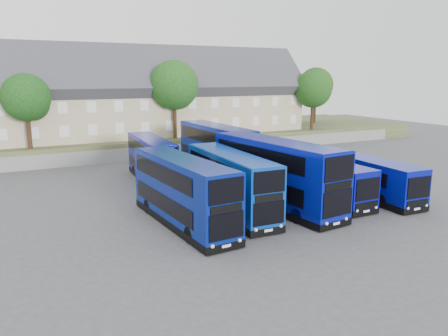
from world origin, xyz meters
The scene contains 15 objects.
ground centered at (0.00, 0.00, 0.00)m, with size 120.00×120.00×0.00m, color #49494E.
retaining_wall centered at (0.00, 24.00, 0.75)m, with size 70.00×0.40×1.50m, color slate.
earth_bank centered at (0.00, 34.00, 1.00)m, with size 80.00×20.00×2.00m, color #3B4828.
terrace_row centered at (-3.00, 30.00, 6.60)m, with size 48.00×10.40×11.20m.
dd_front_left centered at (-6.57, 1.41, 2.10)m, with size 3.17×10.90×4.28m.
dd_front_mid centered at (-2.68, 2.27, 2.04)m, with size 2.84×10.54×4.15m.
dd_front_right centered at (0.93, 2.21, 2.36)m, with size 3.95×12.29×4.81m.
dd_rear_left centered at (-4.68, 13.82, 1.90)m, with size 2.86×9.90×3.88m.
dd_rear_right centered at (2.09, 14.39, 2.27)m, with size 2.97×11.70×4.62m.
coach_east_a centered at (5.03, 2.90, 1.52)m, with size 2.39×11.34×3.10m.
coach_east_b centered at (8.82, 1.65, 1.50)m, with size 3.00×11.35×3.07m.
tree_west centered at (-13.85, 25.10, 7.05)m, with size 4.80×4.80×7.65m.
tree_mid centered at (2.15, 25.60, 8.07)m, with size 5.76×5.76×9.18m.
tree_east centered at (22.15, 25.10, 7.39)m, with size 5.12×5.12×8.16m.
tree_far centered at (28.15, 32.10, 7.73)m, with size 5.44×5.44×8.67m.
Camera 1 is at (-16.30, -23.51, 9.33)m, focal length 35.00 mm.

